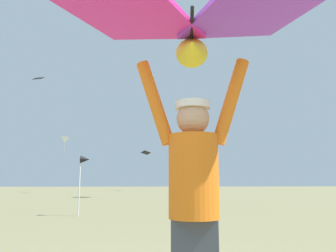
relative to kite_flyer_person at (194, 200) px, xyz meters
The scene contains 6 objects.
kite_flyer_person is the anchor object (origin of this frame).
held_stunt_kite 1.24m from the kite_flyer_person, 97.68° to the right, with size 1.97×1.15×0.42m.
distant_kite_white_high_right 29.47m from the kite_flyer_person, 105.81° to the left, with size 0.99×0.96×1.72m.
distant_kite_black_mid_right 33.87m from the kite_flyer_person, 90.53° to the left, with size 1.07×1.06×0.40m.
distant_kite_black_low_left 25.52m from the kite_flyer_person, 111.51° to the left, with size 0.90×0.93×0.42m.
marker_flag 8.46m from the kite_flyer_person, 105.63° to the left, with size 0.30×0.24×1.86m.
Camera 1 is at (0.04, -2.03, 1.07)m, focal length 33.96 mm.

